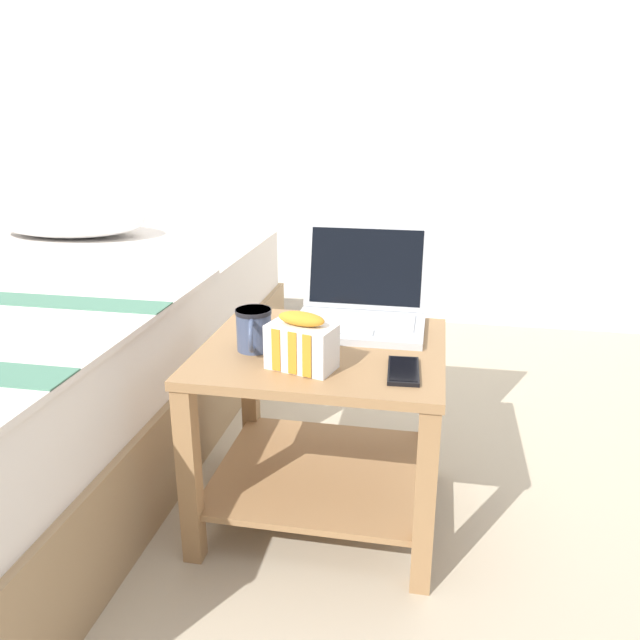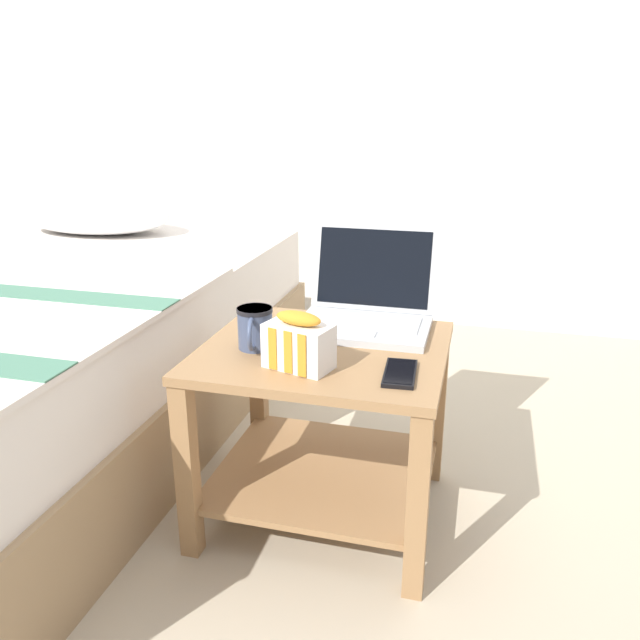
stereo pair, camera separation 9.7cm
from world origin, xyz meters
TOP-DOWN VIEW (x-y plane):
  - ground_plane at (0.00, 0.00)m, footprint 8.00×8.00m
  - back_wall at (0.00, 1.62)m, footprint 8.00×0.05m
  - bedside_table at (0.00, 0.00)m, footprint 0.58×0.52m
  - laptop at (0.07, 0.18)m, footprint 0.34×0.30m
  - mug_front_left at (-0.15, -0.05)m, footprint 0.08×0.13m
  - snack_bag at (-0.02, -0.14)m, footprint 0.16×0.12m
  - cell_phone at (0.20, -0.12)m, footprint 0.08×0.15m

SIDE VIEW (x-z plane):
  - ground_plane at x=0.00m, z-range 0.00..0.00m
  - bedside_table at x=0.00m, z-range 0.07..0.53m
  - cell_phone at x=0.20m, z-range 0.46..0.47m
  - laptop at x=0.07m, z-range 0.39..0.63m
  - mug_front_left at x=-0.15m, z-range 0.47..0.57m
  - snack_bag at x=-0.02m, z-range 0.46..0.58m
  - back_wall at x=0.00m, z-range 0.00..2.50m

